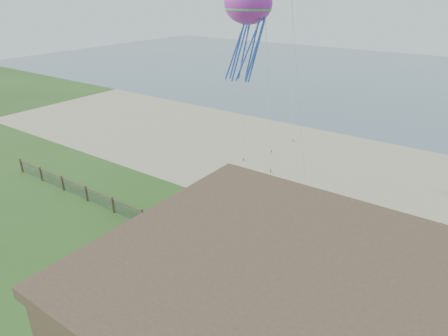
{
  "coord_description": "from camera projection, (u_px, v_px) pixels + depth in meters",
  "views": [
    {
      "loc": [
        14.95,
        -9.75,
        14.77
      ],
      "look_at": [
        2.36,
        8.0,
        4.96
      ],
      "focal_mm": 32.0,
      "sensor_mm": 36.0,
      "label": 1
    }
  ],
  "objects": [
    {
      "name": "ground",
      "position": [
        101.0,
        293.0,
        21.21
      ],
      "size": [
        160.0,
        160.0,
        0.0
      ],
      "primitive_type": "plane",
      "color": "#2E511B",
      "rests_on": "ground"
    },
    {
      "name": "sand_beach",
      "position": [
        290.0,
        160.0,
        37.56
      ],
      "size": [
        72.0,
        20.0,
        0.02
      ],
      "primitive_type": "cube",
      "color": "#BEB289",
      "rests_on": "ground"
    },
    {
      "name": "ocean",
      "position": [
        403.0,
        80.0,
        70.27
      ],
      "size": [
        160.0,
        68.0,
        0.02
      ],
      "primitive_type": "cube",
      "color": "slate",
      "rests_on": "ground"
    },
    {
      "name": "chainlink_fence",
      "position": [
        176.0,
        233.0,
        25.44
      ],
      "size": [
        36.2,
        0.2,
        1.25
      ],
      "primitive_type": null,
      "color": "#483528",
      "rests_on": "ground"
    },
    {
      "name": "picnic_table",
      "position": [
        219.0,
        267.0,
        22.56
      ],
      "size": [
        2.23,
        1.88,
        0.82
      ],
      "primitive_type": null,
      "rotation": [
        0.0,
        0.0,
        0.24
      ],
      "color": "brown",
      "rests_on": "ground"
    },
    {
      "name": "octopus_kite",
      "position": [
        247.0,
        32.0,
        29.29
      ],
      "size": [
        4.11,
        3.26,
        7.55
      ],
      "primitive_type": null,
      "rotation": [
        0.0,
        0.0,
        -0.2
      ],
      "color": "#F72754"
    }
  ]
}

